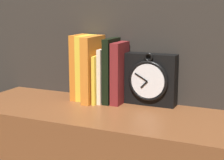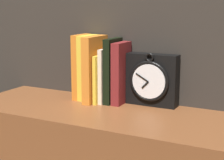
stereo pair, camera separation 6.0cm
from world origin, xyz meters
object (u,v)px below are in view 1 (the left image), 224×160
at_px(book_slot2_orange, 93,69).
at_px(book_slot1_yellow, 86,68).
at_px(book_slot3_yellow, 101,78).
at_px(book_slot0_orange, 79,67).
at_px(book_slot5_black, 111,71).
at_px(book_slot6_maroon, 120,73).
at_px(book_slot4_cream, 105,75).
at_px(clock, 150,80).

bearing_deg(book_slot2_orange, book_slot1_yellow, 154.98).
height_order(book_slot1_yellow, book_slot3_yellow, book_slot1_yellow).
height_order(book_slot0_orange, book_slot5_black, book_slot0_orange).
bearing_deg(book_slot0_orange, book_slot6_maroon, -0.17).
relative_size(book_slot1_yellow, book_slot3_yellow, 1.38).
xyz_separation_m(book_slot0_orange, book_slot1_yellow, (0.03, -0.00, -0.00)).
height_order(book_slot2_orange, book_slot5_black, book_slot2_orange).
distance_m(book_slot0_orange, book_slot3_yellow, 0.11).
relative_size(book_slot3_yellow, book_slot4_cream, 0.89).
height_order(book_slot1_yellow, book_slot5_black, book_slot1_yellow).
bearing_deg(book_slot6_maroon, book_slot1_yellow, 179.97).
xyz_separation_m(clock, book_slot3_yellow, (-0.19, -0.03, -0.01)).
height_order(book_slot3_yellow, book_slot6_maroon, book_slot6_maroon).
bearing_deg(book_slot1_yellow, book_slot4_cream, -2.67).
bearing_deg(book_slot5_black, book_slot1_yellow, 179.22).
bearing_deg(book_slot1_yellow, book_slot5_black, -0.78).
bearing_deg(book_slot6_maroon, book_slot2_orange, -169.77).
height_order(clock, book_slot6_maroon, book_slot6_maroon).
relative_size(book_slot0_orange, book_slot2_orange, 1.01).
height_order(book_slot0_orange, book_slot3_yellow, book_slot0_orange).
bearing_deg(book_slot4_cream, book_slot6_maroon, 3.71).
xyz_separation_m(book_slot1_yellow, book_slot6_maroon, (0.14, -0.00, -0.01)).
distance_m(book_slot1_yellow, book_slot4_cream, 0.09).
xyz_separation_m(book_slot0_orange, book_slot5_black, (0.14, -0.00, -0.00)).
bearing_deg(book_slot3_yellow, book_slot1_yellow, 171.11).
height_order(clock, book_slot0_orange, book_slot0_orange).
distance_m(clock, book_slot0_orange, 0.30).
bearing_deg(book_slot1_yellow, book_slot0_orange, 179.24).
distance_m(book_slot0_orange, book_slot6_maroon, 0.18).
bearing_deg(book_slot2_orange, book_slot5_black, 14.10).
distance_m(clock, book_slot3_yellow, 0.19).
bearing_deg(book_slot1_yellow, book_slot6_maroon, -0.03).
bearing_deg(book_slot5_black, book_slot3_yellow, -167.27).
xyz_separation_m(book_slot3_yellow, book_slot4_cream, (0.02, 0.01, 0.01)).
bearing_deg(book_slot4_cream, book_slot2_orange, -161.39).
distance_m(book_slot0_orange, book_slot1_yellow, 0.03).
relative_size(book_slot0_orange, book_slot5_black, 1.04).
bearing_deg(book_slot3_yellow, book_slot4_cream, 22.92).
xyz_separation_m(clock, book_slot1_yellow, (-0.26, -0.02, 0.03)).
relative_size(book_slot2_orange, book_slot5_black, 1.03).
relative_size(clock, book_slot4_cream, 0.97).
distance_m(book_slot0_orange, book_slot5_black, 0.14).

